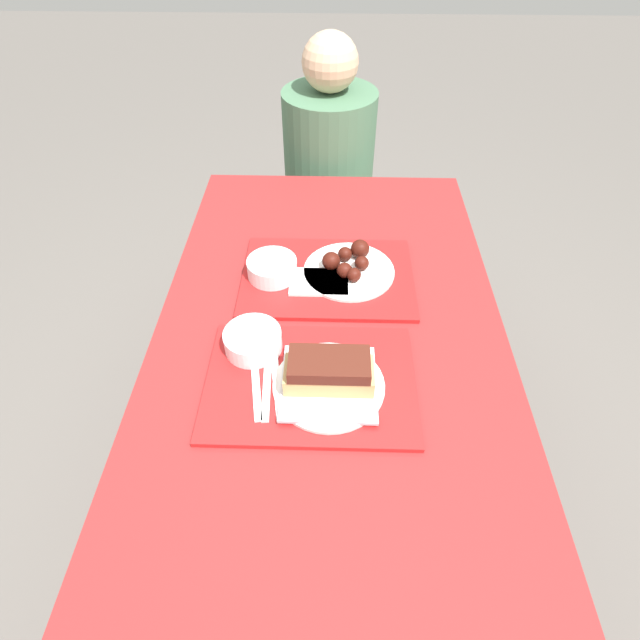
# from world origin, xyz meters

# --- Properties ---
(ground_plane) EXTENTS (12.00, 12.00, 0.00)m
(ground_plane) POSITION_xyz_m (0.00, 0.00, 0.00)
(ground_plane) COLOR #605B56
(picnic_table) EXTENTS (0.83, 1.44, 0.78)m
(picnic_table) POSITION_xyz_m (0.00, 0.00, 0.67)
(picnic_table) COLOR maroon
(picnic_table) RESTS_ON ground_plane
(picnic_bench_far) EXTENTS (0.79, 0.28, 0.47)m
(picnic_bench_far) POSITION_xyz_m (0.00, 0.94, 0.39)
(picnic_bench_far) COLOR maroon
(picnic_bench_far) RESTS_ON ground_plane
(tray_near) EXTENTS (0.44, 0.32, 0.01)m
(tray_near) POSITION_xyz_m (-0.04, -0.16, 0.78)
(tray_near) COLOR red
(tray_near) RESTS_ON picnic_table
(tray_far) EXTENTS (0.44, 0.32, 0.01)m
(tray_far) POSITION_xyz_m (-0.01, 0.19, 0.78)
(tray_far) COLOR red
(tray_far) RESTS_ON picnic_table
(bowl_coleslaw_near) EXTENTS (0.13, 0.13, 0.05)m
(bowl_coleslaw_near) POSITION_xyz_m (-0.17, -0.07, 0.82)
(bowl_coleslaw_near) COLOR white
(bowl_coleslaw_near) RESTS_ON tray_near
(brisket_sandwich_plate) EXTENTS (0.23, 0.23, 0.09)m
(brisket_sandwich_plate) POSITION_xyz_m (0.00, -0.17, 0.82)
(brisket_sandwich_plate) COLOR white
(brisket_sandwich_plate) RESTS_ON tray_near
(plastic_fork_near) EXTENTS (0.03, 0.17, 0.00)m
(plastic_fork_near) POSITION_xyz_m (-0.13, -0.18, 0.79)
(plastic_fork_near) COLOR white
(plastic_fork_near) RESTS_ON tray_near
(plastic_knife_near) EXTENTS (0.04, 0.17, 0.00)m
(plastic_knife_near) POSITION_xyz_m (-0.11, -0.18, 0.79)
(plastic_knife_near) COLOR white
(plastic_knife_near) RESTS_ON tray_near
(plastic_spoon_near) EXTENTS (0.05, 0.17, 0.00)m
(plastic_spoon_near) POSITION_xyz_m (-0.15, -0.18, 0.79)
(plastic_spoon_near) COLOR white
(plastic_spoon_near) RESTS_ON tray_near
(bowl_coleslaw_far) EXTENTS (0.13, 0.13, 0.05)m
(bowl_coleslaw_far) POSITION_xyz_m (-0.15, 0.18, 0.82)
(bowl_coleslaw_far) COLOR white
(bowl_coleslaw_far) RESTS_ON tray_far
(wings_plate_far) EXTENTS (0.24, 0.24, 0.06)m
(wings_plate_far) POSITION_xyz_m (0.05, 0.21, 0.81)
(wings_plate_far) COLOR white
(wings_plate_far) RESTS_ON tray_far
(napkin_far) EXTENTS (0.15, 0.10, 0.01)m
(napkin_far) POSITION_xyz_m (-0.03, 0.16, 0.79)
(napkin_far) COLOR white
(napkin_far) RESTS_ON tray_far
(person_seated_across) EXTENTS (0.34, 0.34, 0.70)m
(person_seated_across) POSITION_xyz_m (-0.02, 0.94, 0.76)
(person_seated_across) COLOR #477051
(person_seated_across) RESTS_ON picnic_bench_far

